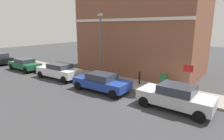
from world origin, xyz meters
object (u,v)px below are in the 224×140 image
at_px(utility_cabinet, 163,82).
at_px(bollard_far_kerb, 112,77).
at_px(car_green, 25,64).
at_px(lamppost, 101,43).
at_px(bollard_near_cabinet, 139,77).
at_px(street_sign, 188,77).
at_px(car_blue, 102,82).
at_px(car_silver, 175,97).
at_px(car_white, 59,71).

bearing_deg(utility_cabinet, bollard_far_kerb, 105.12).
bearing_deg(car_green, lamppost, -163.29).
bearing_deg(utility_cabinet, bollard_near_cabinet, 87.22).
height_order(utility_cabinet, bollard_far_kerb, utility_cabinet).
distance_m(bollard_near_cabinet, street_sign, 4.29).
distance_m(car_blue, bollard_far_kerb, 1.66).
relative_size(car_green, bollard_far_kerb, 4.06).
xyz_separation_m(car_green, street_sign, (1.41, -16.94, 0.98)).
distance_m(utility_cabinet, bollard_near_cabinet, 2.06).
distance_m(car_green, street_sign, 17.03).
distance_m(bollard_far_kerb, street_sign, 5.99).
relative_size(car_silver, bollard_far_kerb, 4.12).
relative_size(car_green, utility_cabinet, 3.67).
bearing_deg(car_green, street_sign, -174.49).
bearing_deg(bollard_far_kerb, car_blue, -172.43).
distance_m(utility_cabinet, bollard_far_kerb, 4.11).
distance_m(car_blue, street_sign, 6.00).
relative_size(car_white, bollard_far_kerb, 4.28).
xyz_separation_m(car_white, bollard_near_cabinet, (2.55, -7.10, -0.05)).
distance_m(car_white, bollard_far_kerb, 5.37).
bearing_deg(car_silver, car_blue, 2.29).
xyz_separation_m(utility_cabinet, lamppost, (0.05, 6.11, 2.62)).
bearing_deg(car_white, car_blue, 175.43).
relative_size(car_silver, lamppost, 0.75).
relative_size(car_blue, lamppost, 0.77).
distance_m(car_white, utility_cabinet, 9.48).
height_order(car_white, bollard_near_cabinet, car_white).
height_order(car_white, lamppost, lamppost).
height_order(car_green, street_sign, street_sign).
distance_m(car_white, street_sign, 11.23).
relative_size(car_white, car_green, 1.06).
xyz_separation_m(car_white, utility_cabinet, (2.45, -9.16, -0.07)).
height_order(car_silver, utility_cabinet, car_silver).
height_order(bollard_near_cabinet, street_sign, street_sign).
bearing_deg(car_white, utility_cabinet, -166.75).
relative_size(car_green, street_sign, 1.83).
xyz_separation_m(car_silver, utility_cabinet, (2.63, 1.74, -0.08)).
bearing_deg(bollard_near_cabinet, car_white, 109.74).
distance_m(car_silver, car_white, 10.90).
distance_m(car_blue, car_white, 5.42).
height_order(car_green, utility_cabinet, utility_cabinet).
bearing_deg(bollard_far_kerb, bollard_near_cabinet, -58.40).
bearing_deg(car_white, street_sign, -174.69).
relative_size(car_blue, bollard_far_kerb, 4.23).
bearing_deg(car_white, bollard_far_kerb, -166.87).
height_order(car_silver, car_blue, car_silver).
relative_size(car_blue, bollard_near_cabinet, 4.23).
bearing_deg(utility_cabinet, car_blue, 125.96).
xyz_separation_m(bollard_far_kerb, street_sign, (-0.01, -5.91, 0.96)).
distance_m(car_blue, bollard_near_cabinet, 3.28).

